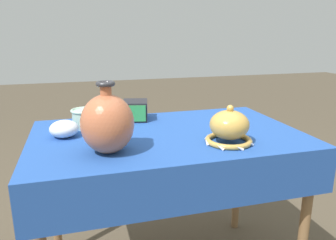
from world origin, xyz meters
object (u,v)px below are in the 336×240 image
at_px(mosaic_tile_box, 135,110).
at_px(cup_wide_celadon, 84,118).
at_px(vase_tall_bulbous, 107,123).
at_px(bowl_shallow_porcelain, 64,129).
at_px(vase_dome_bell, 229,128).

distance_m(mosaic_tile_box, cup_wide_celadon, 0.27).
bearing_deg(vase_tall_bulbous, cup_wide_celadon, 101.67).
height_order(vase_tall_bulbous, bowl_shallow_porcelain, vase_tall_bulbous).
xyz_separation_m(mosaic_tile_box, bowl_shallow_porcelain, (-0.35, -0.20, -0.01)).
bearing_deg(bowl_shallow_porcelain, cup_wide_celadon, 54.24).
height_order(vase_tall_bulbous, mosaic_tile_box, vase_tall_bulbous).
relative_size(mosaic_tile_box, cup_wide_celadon, 1.30).
xyz_separation_m(vase_tall_bulbous, cup_wide_celadon, (-0.08, 0.37, -0.07)).
bearing_deg(cup_wide_celadon, mosaic_tile_box, 16.23).
bearing_deg(vase_dome_bell, mosaic_tile_box, 123.06).
distance_m(vase_tall_bulbous, cup_wide_celadon, 0.38).
distance_m(vase_dome_bell, bowl_shallow_porcelain, 0.71).
bearing_deg(mosaic_tile_box, bowl_shallow_porcelain, -137.79).
distance_m(vase_tall_bulbous, vase_dome_bell, 0.49).
xyz_separation_m(vase_dome_bell, mosaic_tile_box, (-0.30, 0.47, -0.01)).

